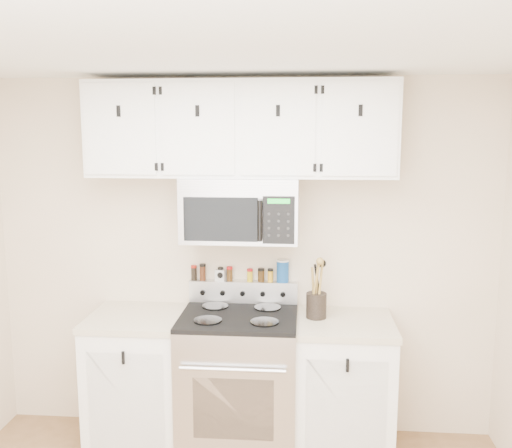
{
  "coord_description": "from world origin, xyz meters",
  "views": [
    {
      "loc": [
        0.42,
        -2.14,
        2.14
      ],
      "look_at": [
        0.11,
        1.45,
        1.55
      ],
      "focal_mm": 40.0,
      "sensor_mm": 36.0,
      "label": 1
    }
  ],
  "objects": [
    {
      "name": "salt_canister",
      "position": [
        0.28,
        1.71,
        1.18
      ],
      "size": [
        0.09,
        0.09,
        0.16
      ],
      "color": "#154A93",
      "rests_on": "range"
    },
    {
      "name": "spice_jar_4",
      "position": [
        0.05,
        1.71,
        1.14
      ],
      "size": [
        0.04,
        0.04,
        0.09
      ],
      "color": "gold",
      "rests_on": "range"
    },
    {
      "name": "base_cabinet_left",
      "position": [
        -0.69,
        1.45,
        0.46
      ],
      "size": [
        0.64,
        0.62,
        0.92
      ],
      "color": "white",
      "rests_on": "floor"
    },
    {
      "name": "ceiling",
      "position": [
        0.0,
        0.0,
        2.5
      ],
      "size": [
        3.5,
        3.5,
        0.01
      ],
      "primitive_type": "cube",
      "color": "white",
      "rests_on": "back_wall"
    },
    {
      "name": "spice_jar_0",
      "position": [
        -0.35,
        1.71,
        1.15
      ],
      "size": [
        0.04,
        0.04,
        0.11
      ],
      "color": "black",
      "rests_on": "range"
    },
    {
      "name": "microwave",
      "position": [
        0.0,
        1.55,
        1.63
      ],
      "size": [
        0.76,
        0.44,
        0.42
      ],
      "color": "#9E9EA3",
      "rests_on": "back_wall"
    },
    {
      "name": "range",
      "position": [
        0.0,
        1.43,
        0.49
      ],
      "size": [
        0.76,
        0.65,
        1.1
      ],
      "color": "#B7B7BA",
      "rests_on": "floor"
    },
    {
      "name": "spice_jar_6",
      "position": [
        0.19,
        1.71,
        1.15
      ],
      "size": [
        0.04,
        0.04,
        0.09
      ],
      "color": "gold",
      "rests_on": "range"
    },
    {
      "name": "spice_jar_3",
      "position": [
        -0.1,
        1.71,
        1.15
      ],
      "size": [
        0.04,
        0.04,
        0.1
      ],
      "color": "#442A10",
      "rests_on": "range"
    },
    {
      "name": "base_cabinet_right",
      "position": [
        0.69,
        1.45,
        0.46
      ],
      "size": [
        0.64,
        0.62,
        0.92
      ],
      "color": "white",
      "rests_on": "floor"
    },
    {
      "name": "kitchen_timer",
      "position": [
        -0.16,
        1.71,
        1.14
      ],
      "size": [
        0.08,
        0.07,
        0.08
      ],
      "primitive_type": "cube",
      "rotation": [
        0.0,
        0.0,
        -0.23
      ],
      "color": "silver",
      "rests_on": "range"
    },
    {
      "name": "spice_jar_1",
      "position": [
        -0.29,
        1.71,
        1.16
      ],
      "size": [
        0.04,
        0.04,
        0.12
      ],
      "color": "#442110",
      "rests_on": "range"
    },
    {
      "name": "upper_cabinets",
      "position": [
        -0.0,
        1.58,
        2.15
      ],
      "size": [
        2.0,
        0.35,
        0.62
      ],
      "color": "white",
      "rests_on": "back_wall"
    },
    {
      "name": "spice_jar_2",
      "position": [
        -0.16,
        1.71,
        1.15
      ],
      "size": [
        0.04,
        0.04,
        0.1
      ],
      "color": "black",
      "rests_on": "range"
    },
    {
      "name": "back_wall",
      "position": [
        0.0,
        1.75,
        1.25
      ],
      "size": [
        3.5,
        0.01,
        2.5
      ],
      "primitive_type": "cube",
      "color": "#C2AE91",
      "rests_on": "floor"
    },
    {
      "name": "utensil_crock",
      "position": [
        0.51,
        1.49,
        1.02
      ],
      "size": [
        0.13,
        0.13,
        0.39
      ],
      "color": "black",
      "rests_on": "base_cabinet_right"
    },
    {
      "name": "spice_jar_5",
      "position": [
        0.13,
        1.71,
        1.15
      ],
      "size": [
        0.05,
        0.05,
        0.09
      ],
      "color": "#38240D",
      "rests_on": "range"
    }
  ]
}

